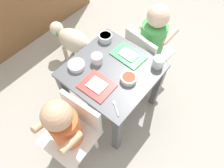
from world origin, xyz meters
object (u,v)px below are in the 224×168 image
object	(u,v)px
dining_table	(112,78)
veggie_bowl_far	(105,37)
seated_child_left	(67,126)
water_cup_right	(97,59)
dog	(72,40)
cereal_bowl_right_side	(77,65)
food_tray_left	(97,86)
food_tray_right	(128,55)
water_cup_left	(158,63)
seated_child_right	(152,38)
veggie_bowl_near	(129,78)
spoon_by_left_tray	(115,106)

from	to	relation	value
dining_table	veggie_bowl_far	world-z (taller)	veggie_bowl_far
seated_child_left	water_cup_right	world-z (taller)	seated_child_left
dog	cereal_bowl_right_side	bearing A→B (deg)	-126.24
food_tray_left	cereal_bowl_right_side	bearing A→B (deg)	82.20
seated_child_left	food_tray_right	world-z (taller)	seated_child_left
water_cup_left	dining_table	bearing A→B (deg)	135.36
water_cup_right	seated_child_right	bearing A→B (deg)	-16.28
water_cup_right	veggie_bowl_near	distance (m)	0.23
seated_child_right	veggie_bowl_near	bearing A→B (deg)	-165.81
water_cup_right	water_cup_left	bearing A→B (deg)	-55.13
spoon_by_left_tray	water_cup_left	bearing A→B (deg)	-3.19
water_cup_left	food_tray_right	bearing A→B (deg)	105.27
dining_table	water_cup_left	world-z (taller)	water_cup_left
seated_child_left	veggie_bowl_far	distance (m)	0.63
dining_table	water_cup_left	bearing A→B (deg)	-44.64
water_cup_left	dog	bearing A→B (deg)	92.56
dining_table	veggie_bowl_near	distance (m)	0.16
seated_child_left	cereal_bowl_right_side	world-z (taller)	seated_child_left
water_cup_left	cereal_bowl_right_side	size ratio (longest dim) A/B	0.67
spoon_by_left_tray	seated_child_left	bearing A→B (deg)	149.16
seated_child_right	veggie_bowl_near	distance (m)	0.43
seated_child_right	water_cup_left	xyz separation A→B (m)	(-0.22, -0.18, 0.07)
water_cup_right	spoon_by_left_tray	size ratio (longest dim) A/B	0.78
seated_child_left	veggie_bowl_near	world-z (taller)	seated_child_left
dining_table	cereal_bowl_right_side	xyz separation A→B (m)	(-0.12, 0.18, 0.11)
dog	food_tray_right	xyz separation A→B (m)	(-0.02, -0.58, 0.24)
food_tray_left	dining_table	bearing A→B (deg)	4.45
food_tray_left	water_cup_left	bearing A→B (deg)	-28.02
veggie_bowl_far	dog	bearing A→B (deg)	90.38
food_tray_right	water_cup_left	distance (m)	0.19
seated_child_left	veggie_bowl_near	bearing A→B (deg)	-12.07
water_cup_left	spoon_by_left_tray	world-z (taller)	water_cup_left
seated_child_right	water_cup_right	distance (m)	0.46
cereal_bowl_right_side	spoon_by_left_tray	world-z (taller)	cereal_bowl_right_side
water_cup_left	veggie_bowl_far	distance (m)	0.39
food_tray_right	cereal_bowl_right_side	distance (m)	0.33
water_cup_right	spoon_by_left_tray	bearing A→B (deg)	-121.22
dining_table	cereal_bowl_right_side	bearing A→B (deg)	124.92
food_tray_left	veggie_bowl_near	distance (m)	0.19
seated_child_left	food_tray_left	world-z (taller)	seated_child_left
veggie_bowl_far	spoon_by_left_tray	xyz separation A→B (m)	(-0.35, -0.37, -0.02)
water_cup_right	cereal_bowl_right_side	size ratio (longest dim) A/B	0.68
water_cup_right	seated_child_left	bearing A→B (deg)	-160.86
dining_table	seated_child_right	distance (m)	0.42
seated_child_left	food_tray_right	bearing A→B (deg)	2.26
food_tray_left	water_cup_left	xyz separation A→B (m)	(0.35, -0.18, 0.02)
seated_child_right	water_cup_right	xyz separation A→B (m)	(-0.43, 0.13, 0.07)
dog	water_cup_right	size ratio (longest dim) A/B	5.92
veggie_bowl_near	seated_child_left	bearing A→B (deg)	167.93
dining_table	food_tray_left	xyz separation A→B (m)	(-0.15, -0.01, 0.10)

